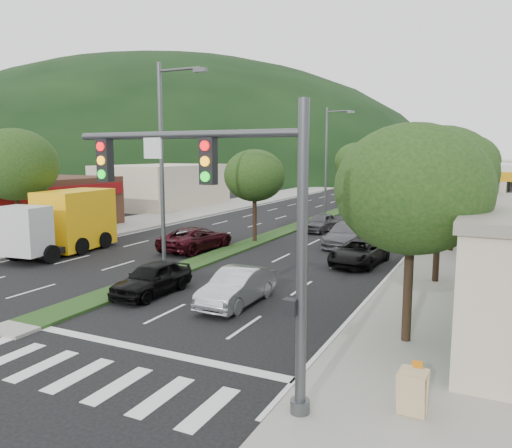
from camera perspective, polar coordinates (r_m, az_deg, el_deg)
The scene contains 29 objects.
ground at distance 19.10m, azimuth -24.93°, elevation -10.60°, with size 160.00×160.00×0.00m, color black.
sidewalk_right at distance 36.80m, azimuth 22.72°, elevation -1.61°, with size 5.00×90.00×0.15m, color gray.
sidewalk_left at distance 45.75m, azimuth -11.03°, elevation 0.66°, with size 6.00×90.00×0.15m, color gray.
median at distance 42.20m, azimuth 5.79°, elevation 0.13°, with size 1.60×56.00×0.12m, color #1F3C16.
traffic_signal at distance 11.13m, azimuth -2.33°, elevation 1.73°, with size 6.12×0.40×7.00m.
shop_left at distance 42.14m, azimuth -25.33°, elevation 2.05°, with size 10.15×12.00×4.00m.
bldg_left_far at distance 56.30m, azimuth -10.52°, elevation 4.32°, with size 9.00×14.00×4.60m, color beige.
hill_far at distance 153.72m, azimuth -12.13°, elevation 5.73°, with size 176.00×132.00×82.00m, color black.
tree_r_a at distance 15.50m, azimuth 17.43°, elevation 3.81°, with size 4.60×4.60×6.63m.
tree_r_b at distance 23.42m, azimuth 20.35°, elevation 5.54°, with size 4.80×4.80×6.94m.
tree_r_c at distance 31.40m, azimuth 21.76°, elevation 5.46°, with size 4.40×4.40×6.48m.
tree_r_d at distance 41.36m, azimuth 22.81°, elevation 6.51°, with size 5.00×5.00×7.17m.
tree_r_e at distance 51.35m, azimuth 23.41°, elevation 6.34°, with size 4.60×4.60×6.71m.
tree_med_near at distance 32.61m, azimuth -0.16°, elevation 5.55°, with size 4.00×4.00×6.02m.
tree_med_far at distance 57.11m, azimuth 11.41°, elevation 7.07°, with size 4.80×4.80×6.94m.
tree_l_a at distance 34.19m, azimuth -25.85°, elevation 6.13°, with size 5.20×5.20×7.25m.
streetlight_near at distance 23.86m, azimuth -10.35°, elevation 7.26°, with size 2.60×0.25×10.00m.
streetlight_mid at distance 46.47m, azimuth 8.26°, elevation 7.65°, with size 2.60×0.25×10.00m.
sedan_silver at distance 19.63m, azimuth -2.19°, elevation -7.19°, with size 1.49×4.28×1.41m, color #B1B4B9.
suv_maroon at distance 30.56m, azimuth -6.82°, elevation -1.66°, with size 2.42×5.25×1.46m, color black.
car_queue_a at distance 21.40m, azimuth -11.79°, elevation -6.10°, with size 1.63×4.06×1.38m, color black.
car_queue_b at distance 32.30m, azimuth 10.28°, elevation -1.14°, with size 2.14×5.27×1.53m, color #555459.
car_queue_c at distance 42.01m, azimuth 13.54°, elevation 0.69°, with size 1.33×3.81×1.26m, color #42140B.
car_queue_d at distance 27.03m, azimuth 11.71°, elevation -3.20°, with size 2.19×4.75×1.32m, color black.
car_queue_e at distance 38.00m, azimuth 7.43°, elevation 0.18°, with size 1.62×4.02×1.37m, color #454449.
car_queue_f at distance 47.68m, azimuth 18.47°, elevation 1.52°, with size 2.14×5.26×1.53m, color black.
box_truck at distance 31.65m, azimuth -20.93°, elevation 0.02°, with size 3.57×7.65×3.65m.
motorhome at distance 50.48m, azimuth 19.75°, elevation 3.04°, with size 2.97×9.05×3.45m.
a_frame_sign at distance 12.01m, azimuth 17.46°, elevation -17.55°, with size 0.63×0.72×1.36m.
Camera 1 is at (14.24, -11.30, 5.88)m, focal length 35.00 mm.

